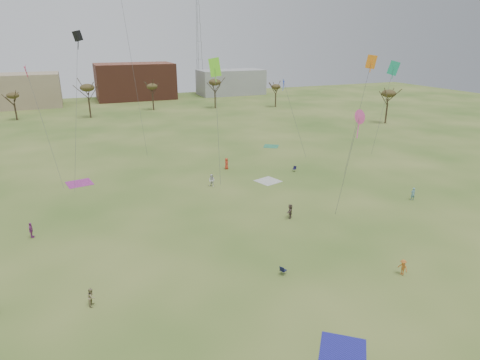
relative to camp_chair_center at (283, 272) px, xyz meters
name	(u,v)px	position (x,y,z in m)	size (l,w,h in m)	color
ground	(291,280)	(0.27, -1.10, -0.26)	(260.00, 260.00, 0.00)	#31561B
spectator_fore_b	(92,297)	(-16.27, 1.89, 0.53)	(0.76, 0.59, 1.57)	#968A5F
spectator_fore_c	(290,211)	(6.51, 10.42, 0.63)	(1.65, 0.52, 1.77)	brown
flyer_mid_b	(403,267)	(9.97, -4.13, 0.49)	(0.97, 0.56, 1.50)	#B96422
flyer_mid_c	(413,194)	(24.25, 9.23, 0.61)	(0.63, 0.41, 1.73)	#6297A3
spectator_mid_d	(31,230)	(-21.57, 16.64, 0.60)	(1.01, 0.42, 1.73)	#A04295
spectator_mid_e	(212,180)	(1.37, 24.22, 0.66)	(0.89, 0.69, 1.83)	silver
flyer_far_b	(227,164)	(6.23, 31.15, 0.66)	(0.90, 0.58, 1.84)	red
blanket_blue	(343,351)	(-0.68, -9.96, -0.26)	(3.09, 3.09, 0.03)	navy
blanket_cream	(268,181)	(9.89, 23.21, -0.26)	(3.15, 3.15, 0.03)	beige
blanket_plum	(79,183)	(-16.31, 32.96, -0.26)	(3.46, 3.46, 0.03)	#9B2F84
blanket_olive	(271,146)	(19.51, 41.41, -0.26)	(2.83, 2.83, 0.03)	#2F8359
camp_chair_center	(283,272)	(0.00, 0.00, 0.00)	(0.72, 0.70, 0.87)	#131735
camp_chair_right	(294,170)	(15.81, 25.75, 0.00)	(0.73, 0.72, 0.87)	#151233
kites_aloft	(162,36)	(-3.19, 30.41, 20.20)	(70.20, 51.60, 27.90)	#EEFC1A
tree_line	(128,93)	(-2.58, 78.03, 6.83)	(117.44, 49.32, 8.91)	#3A2B1E
building_tan	(3,91)	(-34.73, 113.90, 4.74)	(32.00, 14.00, 10.00)	#937F60
building_brick	(135,81)	(5.27, 118.90, 5.74)	(26.00, 16.00, 12.00)	brown
building_grey	(231,82)	(40.27, 116.90, 4.24)	(24.00, 12.00, 9.00)	gray
radio_tower	(199,41)	(30.27, 123.90, 18.95)	(1.51, 1.72, 41.00)	#9EA3A8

